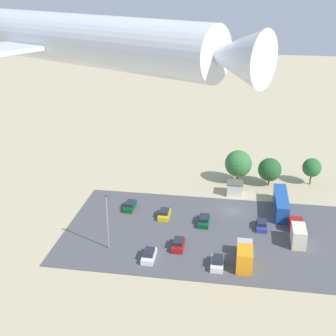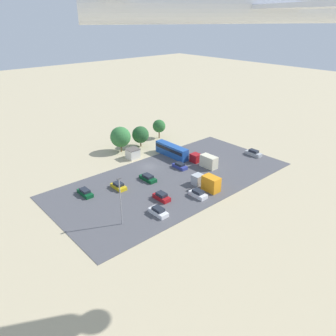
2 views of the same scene
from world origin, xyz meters
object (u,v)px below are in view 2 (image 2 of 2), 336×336
object	(u,v)px
shed_building	(133,153)
parked_car_2	(180,166)
parked_truck_1	(207,182)
parked_car_3	(119,186)
bus	(172,150)
parked_car_4	(162,197)
parked_car_0	(148,178)
parked_car_1	(85,193)
parked_car_6	(198,194)
parked_car_5	(158,212)
airplane	(281,0)
parked_car_7	(254,153)
parked_truck_0	(205,161)

from	to	relation	value
shed_building	parked_car_2	world-z (taller)	shed_building
parked_truck_1	parked_car_3	bearing A→B (deg)	138.12
bus	parked_truck_1	size ratio (longest dim) A/B	1.57
bus	parked_car_4	size ratio (longest dim) A/B	2.74
parked_car_0	parked_car_4	bearing A→B (deg)	69.20
parked_car_4	bus	bearing A→B (deg)	42.66
parked_car_1	parked_car_2	size ratio (longest dim) A/B	1.09
parked_car_2	parked_car_6	size ratio (longest dim) A/B	1.00
parked_car_4	parked_truck_1	bearing A→B (deg)	-16.35
shed_building	parked_car_3	xyz separation A→B (m)	(13.03, 12.26, -0.76)
parked_car_0	parked_car_6	world-z (taller)	parked_car_6
parked_car_1	parked_car_6	size ratio (longest dim) A/B	1.09
parked_car_4	parked_car_6	bearing A→B (deg)	-32.52
parked_car_5	airplane	xyz separation A→B (m)	(3.13, 23.40, 37.35)
parked_car_2	parked_car_4	xyz separation A→B (m)	(14.14, 9.13, 0.08)
parked_car_0	parked_car_3	size ratio (longest dim) A/B	1.13
parked_car_0	parked_car_2	size ratio (longest dim) A/B	1.13
parked_car_6	parked_car_7	distance (m)	29.65
airplane	parked_car_3	bearing A→B (deg)	-157.41
parked_truck_0	parked_truck_1	bearing A→B (deg)	-135.10
shed_building	parked_car_4	bearing A→B (deg)	68.80
parked_car_0	parked_car_3	xyz separation A→B (m)	(7.72, -1.22, 0.02)
shed_building	parked_car_5	world-z (taller)	shed_building
parked_car_1	parked_car_4	xyz separation A→B (m)	(-11.53, 12.90, 0.08)
shed_building	parked_truck_1	distance (m)	26.08
parked_car_4	parked_car_3	bearing A→B (deg)	111.91
airplane	shed_building	bearing A→B (deg)	-170.50
parked_car_4	parked_car_6	world-z (taller)	parked_car_4
parked_car_0	parked_car_3	bearing A→B (deg)	-8.97
parked_truck_0	parked_car_4	bearing A→B (deg)	-163.95
parked_truck_0	parked_car_2	bearing A→B (deg)	151.16
airplane	parked_car_4	bearing A→B (deg)	-167.71
parked_car_6	parked_car_4	bearing A→B (deg)	147.48
parked_car_6	parked_car_3	bearing A→B (deg)	126.76
parked_car_6	parked_truck_1	size ratio (longest dim) A/B	0.58
shed_building	parked_car_0	xyz separation A→B (m)	(5.30, 13.48, -0.78)
parked_car_0	parked_truck_1	size ratio (longest dim) A/B	0.66
parked_truck_0	parked_truck_1	size ratio (longest dim) A/B	1.15
parked_truck_0	bus	bearing A→B (deg)	101.60
parked_car_4	parked_truck_1	size ratio (longest dim) A/B	0.57
parked_car_4	parked_car_2	bearing A→B (deg)	32.85
bus	parked_truck_1	distance (m)	20.98
parked_car_6	bus	bearing A→B (deg)	62.13
parked_car_4	parked_car_5	world-z (taller)	parked_car_4
parked_car_2	parked_car_7	bearing A→B (deg)	160.49
parked_car_2	parked_car_5	bearing A→B (deg)	35.51
bus	parked_car_3	xyz separation A→B (m)	(22.19, 6.10, -1.18)
parked_car_6	parked_car_0	bearing A→B (deg)	103.91
bus	parked_car_0	size ratio (longest dim) A/B	2.39
parked_car_0	airplane	bearing A→B (deg)	73.39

